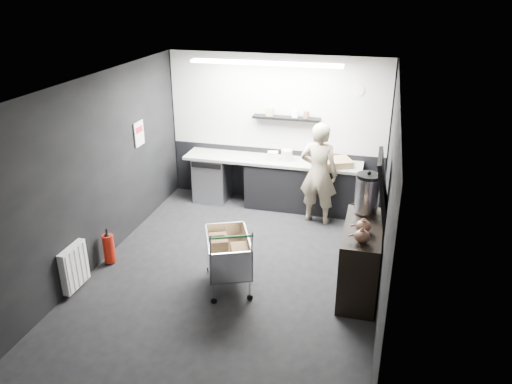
# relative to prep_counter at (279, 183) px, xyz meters

# --- Properties ---
(floor) EXTENTS (5.50, 5.50, 0.00)m
(floor) POSITION_rel_prep_counter_xyz_m (-0.14, -2.42, -0.46)
(floor) COLOR black
(floor) RESTS_ON ground
(ceiling) EXTENTS (5.50, 5.50, 0.00)m
(ceiling) POSITION_rel_prep_counter_xyz_m (-0.14, -2.42, 2.24)
(ceiling) COLOR white
(ceiling) RESTS_ON wall_back
(wall_back) EXTENTS (5.50, 0.00, 5.50)m
(wall_back) POSITION_rel_prep_counter_xyz_m (-0.14, 0.33, 0.89)
(wall_back) COLOR black
(wall_back) RESTS_ON floor
(wall_front) EXTENTS (5.50, 0.00, 5.50)m
(wall_front) POSITION_rel_prep_counter_xyz_m (-0.14, -5.17, 0.89)
(wall_front) COLOR black
(wall_front) RESTS_ON floor
(wall_left) EXTENTS (0.00, 5.50, 5.50)m
(wall_left) POSITION_rel_prep_counter_xyz_m (-2.14, -2.42, 0.89)
(wall_left) COLOR black
(wall_left) RESTS_ON floor
(wall_right) EXTENTS (0.00, 5.50, 5.50)m
(wall_right) POSITION_rel_prep_counter_xyz_m (1.86, -2.42, 0.89)
(wall_right) COLOR black
(wall_right) RESTS_ON floor
(kitchen_wall_panel) EXTENTS (3.95, 0.02, 1.70)m
(kitchen_wall_panel) POSITION_rel_prep_counter_xyz_m (-0.14, 0.31, 1.39)
(kitchen_wall_panel) COLOR silver
(kitchen_wall_panel) RESTS_ON wall_back
(dado_panel) EXTENTS (3.95, 0.02, 1.00)m
(dado_panel) POSITION_rel_prep_counter_xyz_m (-0.14, 0.31, 0.04)
(dado_panel) COLOR black
(dado_panel) RESTS_ON wall_back
(floating_shelf) EXTENTS (1.20, 0.22, 0.04)m
(floating_shelf) POSITION_rel_prep_counter_xyz_m (0.06, 0.20, 1.16)
(floating_shelf) COLOR black
(floating_shelf) RESTS_ON wall_back
(wall_clock) EXTENTS (0.20, 0.03, 0.20)m
(wall_clock) POSITION_rel_prep_counter_xyz_m (1.26, 0.30, 1.69)
(wall_clock) COLOR white
(wall_clock) RESTS_ON wall_back
(poster) EXTENTS (0.02, 0.30, 0.40)m
(poster) POSITION_rel_prep_counter_xyz_m (-2.12, -1.12, 1.09)
(poster) COLOR white
(poster) RESTS_ON wall_left
(poster_red_band) EXTENTS (0.02, 0.22, 0.10)m
(poster_red_band) POSITION_rel_prep_counter_xyz_m (-2.11, -1.12, 1.16)
(poster_red_band) COLOR red
(poster_red_band) RESTS_ON poster
(radiator) EXTENTS (0.10, 0.50, 0.60)m
(radiator) POSITION_rel_prep_counter_xyz_m (-2.08, -3.32, -0.11)
(radiator) COLOR white
(radiator) RESTS_ON wall_left
(ceiling_strip) EXTENTS (2.40, 0.20, 0.04)m
(ceiling_strip) POSITION_rel_prep_counter_xyz_m (-0.14, -0.57, 2.21)
(ceiling_strip) COLOR white
(ceiling_strip) RESTS_ON ceiling
(prep_counter) EXTENTS (3.20, 0.61, 0.90)m
(prep_counter) POSITION_rel_prep_counter_xyz_m (0.00, 0.00, 0.00)
(prep_counter) COLOR black
(prep_counter) RESTS_ON floor
(person) EXTENTS (0.69, 0.50, 1.76)m
(person) POSITION_rel_prep_counter_xyz_m (0.76, -0.45, 0.42)
(person) COLOR beige
(person) RESTS_ON floor
(shopping_cart) EXTENTS (0.89, 1.13, 1.02)m
(shopping_cart) POSITION_rel_prep_counter_xyz_m (-0.12, -2.71, 0.03)
(shopping_cart) COLOR silver
(shopping_cart) RESTS_ON floor
(sideboard) EXTENTS (0.55, 1.28, 1.92)m
(sideboard) POSITION_rel_prep_counter_xyz_m (1.62, -2.36, 0.15)
(sideboard) COLOR black
(sideboard) RESTS_ON floor
(fire_extinguisher) EXTENTS (0.16, 0.16, 0.54)m
(fire_extinguisher) POSITION_rel_prep_counter_xyz_m (-1.99, -2.60, -0.20)
(fire_extinguisher) COLOR #A9180B
(fire_extinguisher) RESTS_ON floor
(cardboard_box) EXTENTS (0.70, 0.63, 0.11)m
(cardboard_box) POSITION_rel_prep_counter_xyz_m (0.97, -0.05, 0.50)
(cardboard_box) COLOR #A28656
(cardboard_box) RESTS_ON prep_counter
(pink_tub) EXTENTS (0.19, 0.19, 0.19)m
(pink_tub) POSITION_rel_prep_counter_xyz_m (0.13, 0.00, 0.54)
(pink_tub) COLOR silver
(pink_tub) RESTS_ON prep_counter
(white_container) EXTENTS (0.20, 0.17, 0.16)m
(white_container) POSITION_rel_prep_counter_xyz_m (-0.11, -0.05, 0.52)
(white_container) COLOR white
(white_container) RESTS_ON prep_counter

